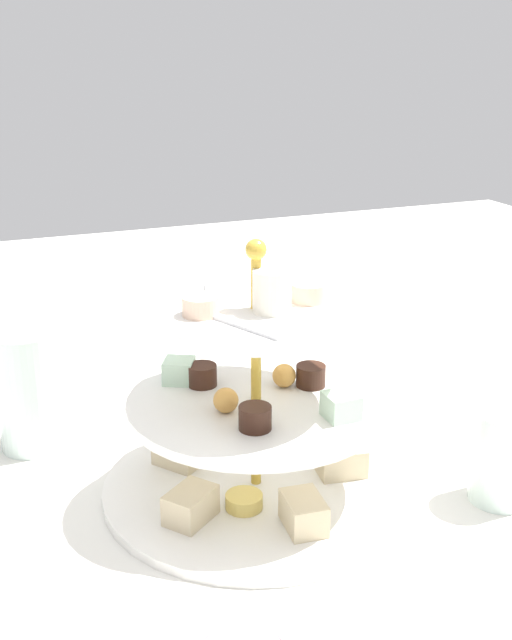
% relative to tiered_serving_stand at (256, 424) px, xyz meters
% --- Properties ---
extents(ground_plane, '(2.40, 2.40, 0.00)m').
position_rel_tiered_serving_stand_xyz_m(ground_plane, '(-0.00, 0.00, -0.08)').
color(ground_plane, silver).
extents(tiered_serving_stand, '(0.31, 0.31, 0.26)m').
position_rel_tiered_serving_stand_xyz_m(tiered_serving_stand, '(0.00, 0.00, 0.00)').
color(tiered_serving_stand, white).
rests_on(tiered_serving_stand, ground_plane).
extents(water_glass_tall_right, '(0.07, 0.07, 0.14)m').
position_rel_tiered_serving_stand_xyz_m(water_glass_tall_right, '(-0.18, -0.20, -0.01)').
color(water_glass_tall_right, silver).
rests_on(water_glass_tall_right, ground_plane).
extents(water_glass_short_left, '(0.06, 0.06, 0.07)m').
position_rel_tiered_serving_stand_xyz_m(water_glass_short_left, '(0.27, 0.03, -0.04)').
color(water_glass_short_left, silver).
rests_on(water_glass_short_left, ground_plane).
extents(butter_knife_left, '(0.11, 0.15, 0.00)m').
position_rel_tiered_serving_stand_xyz_m(butter_knife_left, '(-0.27, 0.17, -0.07)').
color(butter_knife_left, silver).
rests_on(butter_knife_left, ground_plane).
extents(water_glass_mid_back, '(0.06, 0.06, 0.10)m').
position_rel_tiered_serving_stand_xyz_m(water_glass_mid_back, '(0.10, 0.22, -0.03)').
color(water_glass_mid_back, silver).
rests_on(water_glass_mid_back, ground_plane).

